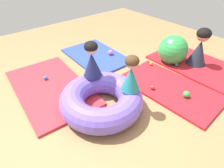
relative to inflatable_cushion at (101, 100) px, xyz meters
name	(u,v)px	position (x,y,z in m)	size (l,w,h in m)	color
ground_plane	(106,109)	(0.06, 0.04, -0.18)	(8.00, 8.00, 0.00)	#9E7549
gym_mat_front	(96,56)	(-1.38, 0.89, -0.16)	(1.45, 0.95, 0.04)	#2D47B7
gym_mat_far_left	(169,88)	(0.35, 1.18, -0.16)	(1.65, 0.90, 0.04)	red
gym_mat_near_right	(51,87)	(-0.96, -0.36, -0.16)	(1.83, 1.06, 0.04)	red
gym_mat_near_left	(195,64)	(0.20, 2.23, -0.16)	(1.71, 1.08, 0.04)	red
inflatable_cushion	(101,100)	(0.00, 0.00, 0.00)	(1.20, 1.20, 0.36)	#7056D1
child_in_teal	(131,74)	(0.24, 0.33, 0.43)	(0.28, 0.28, 0.52)	teal
child_in_navy	(92,59)	(-0.38, 0.13, 0.45)	(0.32, 0.32, 0.55)	navy
adult_seated	(200,47)	(0.20, 2.23, 0.22)	(0.48, 0.48, 0.73)	#232D3D
play_ball_teal	(176,64)	(0.01, 1.85, -0.10)	(0.07, 0.07, 0.07)	teal
play_ball_red	(152,87)	(0.20, 0.90, -0.10)	(0.07, 0.07, 0.07)	red
play_ball_green	(186,94)	(0.67, 1.15, -0.09)	(0.10, 0.10, 0.10)	green
play_ball_pink	(111,52)	(-1.19, 1.15, -0.08)	(0.11, 0.11, 0.11)	pink
play_ball_yellow	(66,102)	(-0.38, -0.38, -0.09)	(0.09, 0.09, 0.09)	yellow
play_ball_blue	(46,78)	(-1.19, -0.34, -0.10)	(0.07, 0.07, 0.07)	blue
play_ball_orange	(151,64)	(-0.33, 1.48, -0.11)	(0.06, 0.06, 0.06)	orange
exercise_ball_large	(173,50)	(-0.18, 1.93, 0.11)	(0.58, 0.58, 0.58)	green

